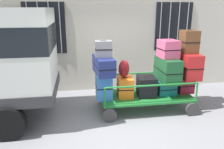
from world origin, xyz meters
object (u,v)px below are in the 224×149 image
suitcase_left_middle (104,65)px  suitcase_right_middle (187,65)px  suitcase_midright_top (168,49)px  backpack (124,69)px  suitcase_midleft_bottom (125,87)px  suitcase_midright_middle (167,70)px  suitcase_center_bottom (146,86)px  luggage_cart (145,97)px  suitcase_right_bottom (185,85)px  suitcase_left_bottom (104,86)px  suitcase_left_top (103,49)px  suitcase_midright_bottom (165,87)px  suitcase_right_top (189,42)px

suitcase_left_middle → suitcase_right_middle: (2.19, -0.03, -0.08)m
suitcase_midright_top → backpack: size_ratio=1.19×
suitcase_midright_top → suitcase_midleft_bottom: bearing=-179.8°
suitcase_left_middle → suitcase_midleft_bottom: suitcase_left_middle is taller
suitcase_midright_middle → backpack: suitcase_midright_middle is taller
suitcase_center_bottom → suitcase_midright_middle: 0.69m
luggage_cart → suitcase_center_bottom: (-0.00, -0.03, 0.31)m
suitcase_midright_top → suitcase_right_bottom: size_ratio=1.18×
suitcase_midleft_bottom → suitcase_right_bottom: 1.64m
suitcase_left_bottom → suitcase_right_bottom: 2.19m
suitcase_left_bottom → suitcase_midleft_bottom: 0.55m
luggage_cart → suitcase_left_top: size_ratio=5.76×
suitcase_left_top → suitcase_midright_bottom: (1.64, 0.04, -1.07)m
suitcase_left_top → suitcase_midright_middle: bearing=-0.4°
backpack → suitcase_left_top: bearing=-176.3°
suitcase_left_middle → suitcase_right_bottom: (2.19, -0.02, -0.63)m
suitcase_right_middle → suitcase_midleft_bottom: bearing=179.3°
suitcase_right_bottom → suitcase_right_middle: bearing=-90.0°
luggage_cart → suitcase_right_bottom: size_ratio=5.43×
suitcase_midleft_bottom → suitcase_right_top: bearing=0.8°
suitcase_midleft_bottom → suitcase_midright_bottom: (1.09, 0.02, -0.07)m
suitcase_left_middle → suitcase_right_top: (2.19, 0.02, 0.52)m
suitcase_left_top → suitcase_right_middle: size_ratio=0.48×
suitcase_left_bottom → suitcase_midright_top: suitcase_midright_top is taller
suitcase_left_bottom → luggage_cart: bearing=-0.4°
suitcase_left_top → suitcase_midright_bottom: suitcase_left_top is taller
suitcase_left_bottom → suitcase_left_top: size_ratio=1.52×
suitcase_left_bottom → suitcase_midright_middle: size_ratio=0.72×
suitcase_right_middle → suitcase_right_bottom: bearing=90.0°
suitcase_left_middle → suitcase_left_top: (0.00, -0.03, 0.41)m
suitcase_left_bottom → suitcase_center_bottom: suitcase_left_bottom is taller
suitcase_left_middle → suitcase_left_top: size_ratio=2.38×
suitcase_midright_top → suitcase_midright_bottom: bearing=90.0°
suitcase_center_bottom → suitcase_midright_top: size_ratio=1.10×
suitcase_midright_bottom → suitcase_midright_middle: 0.49m
suitcase_center_bottom → suitcase_right_bottom: 1.10m
suitcase_left_bottom → suitcase_left_top: 0.94m
suitcase_midright_bottom → backpack: 1.25m
luggage_cart → suitcase_left_middle: suitcase_left_middle is taller
suitcase_left_bottom → backpack: backpack is taller
luggage_cart → suitcase_midleft_bottom: suitcase_midleft_bottom is taller
suitcase_left_bottom → suitcase_left_top: suitcase_left_top is taller
suitcase_midright_bottom → suitcase_midright_middle: suitcase_midright_middle is taller
suitcase_center_bottom → suitcase_right_middle: 1.21m
suitcase_right_top → luggage_cart: bearing=-178.3°
suitcase_right_bottom → backpack: backpack is taller
suitcase_midright_middle → suitcase_right_bottom: (0.55, 0.02, -0.45)m
luggage_cart → backpack: bearing=178.0°
suitcase_center_bottom → suitcase_right_top: (1.09, 0.07, 1.12)m
suitcase_left_bottom → suitcase_left_middle: size_ratio=0.64×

